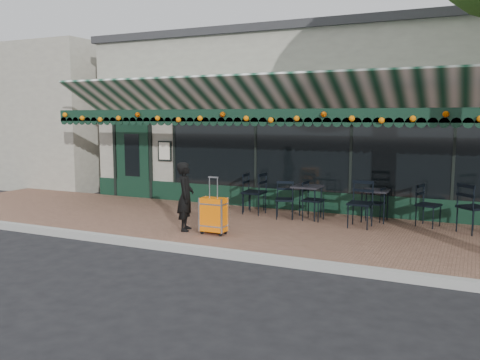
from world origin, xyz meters
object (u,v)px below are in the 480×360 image
at_px(woman, 185,196).
at_px(suitcase, 214,215).
at_px(cafe_table_a, 375,193).
at_px(chair_a_left, 375,204).
at_px(chair_b_front, 285,200).
at_px(chair_b_right, 313,201).
at_px(chair_b_left, 254,193).
at_px(cafe_table_b, 307,189).
at_px(chair_a_front, 360,204).
at_px(chair_a_right, 428,205).
at_px(chair_solo, 254,192).
at_px(chair_a_extra, 474,208).

distance_m(woman, suitcase, 0.74).
bearing_deg(cafe_table_a, chair_a_left, 85.69).
bearing_deg(chair_b_front, chair_b_right, -10.60).
bearing_deg(chair_b_front, chair_b_left, 147.77).
height_order(woman, chair_b_front, woman).
distance_m(chair_a_left, chair_b_right, 1.36).
distance_m(cafe_table_a, chair_a_left, 0.25).
relative_size(cafe_table_a, cafe_table_b, 0.93).
bearing_deg(chair_b_right, chair_b_left, 87.87).
bearing_deg(chair_a_front, chair_b_left, 172.93).
relative_size(chair_a_right, chair_b_right, 1.01).
bearing_deg(chair_solo, suitcase, -177.80).
height_order(chair_a_left, chair_b_right, chair_b_right).
height_order(chair_a_left, chair_a_right, chair_a_right).
bearing_deg(chair_b_front, chair_a_right, -8.79).
height_order(chair_a_extra, chair_b_left, chair_a_extra).
bearing_deg(chair_a_front, cafe_table_a, 80.37).
relative_size(chair_a_front, chair_b_front, 1.16).
bearing_deg(chair_b_front, chair_solo, 136.02).
bearing_deg(chair_a_left, chair_b_right, -59.80).
relative_size(cafe_table_a, chair_a_right, 0.79).
distance_m(suitcase, chair_a_left, 3.73).
xyz_separation_m(chair_a_left, chair_a_right, (1.11, -0.12, 0.06)).
bearing_deg(chair_a_left, woman, -44.28).
height_order(chair_b_front, chair_solo, chair_solo).
relative_size(chair_b_front, chair_solo, 0.90).
distance_m(chair_a_left, chair_b_front, 1.99).
xyz_separation_m(woman, chair_b_front, (1.39, 1.98, -0.27)).
distance_m(cafe_table_a, chair_a_front, 0.79).
bearing_deg(woman, chair_b_right, -66.60).
xyz_separation_m(suitcase, chair_a_right, (3.73, 2.53, 0.07)).
bearing_deg(chair_b_front, chair_a_front, -24.83).
distance_m(chair_a_extra, chair_b_left, 4.71).
relative_size(chair_a_extra, chair_b_left, 1.01).
bearing_deg(chair_b_right, cafe_table_a, -66.58).
distance_m(cafe_table_a, cafe_table_b, 1.48).
height_order(woman, chair_b_left, woman).
relative_size(cafe_table_b, chair_b_front, 0.89).
bearing_deg(chair_a_front, chair_a_extra, 13.18).
height_order(woman, chair_a_front, woman).
xyz_separation_m(chair_b_right, chair_b_front, (-0.64, -0.08, -0.02)).
height_order(chair_a_left, chair_a_extra, chair_a_extra).
xyz_separation_m(cafe_table_b, chair_b_right, (0.18, -0.11, -0.23)).
bearing_deg(chair_a_right, chair_b_right, 117.89).
relative_size(woman, suitcase, 1.23).
bearing_deg(chair_a_extra, chair_a_right, 27.72).
bearing_deg(chair_a_extra, cafe_table_b, 46.07).
bearing_deg(chair_b_front, woman, -143.10).
relative_size(chair_a_right, chair_b_front, 1.05).
relative_size(chair_a_right, chair_a_front, 0.91).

